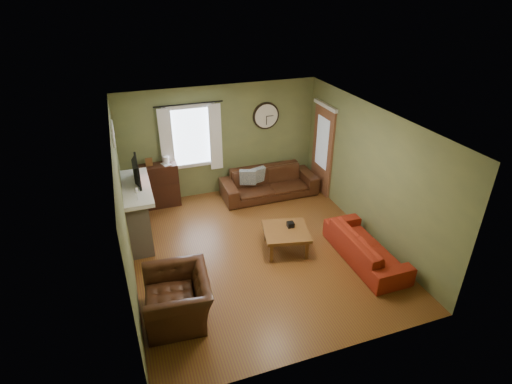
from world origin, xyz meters
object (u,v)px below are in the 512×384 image
object	(u,v)px
sofa_red	(366,247)
coffee_table	(286,240)
armchair	(178,298)
bookshelf	(160,186)
sofa_brown	(269,183)

from	to	relation	value
sofa_red	coffee_table	world-z (taller)	sofa_red
armchair	coffee_table	xyz separation A→B (m)	(2.23, 1.06, -0.14)
bookshelf	sofa_red	bearing A→B (deg)	-44.79
sofa_red	coffee_table	distance (m)	1.49
bookshelf	armchair	xyz separation A→B (m)	(-0.19, -3.57, -0.14)
sofa_brown	sofa_red	distance (m)	3.03
armchair	bookshelf	bearing A→B (deg)	-178.50
sofa_brown	coffee_table	size ratio (longest dim) A/B	2.72
bookshelf	coffee_table	xyz separation A→B (m)	(2.03, -2.52, -0.29)
sofa_red	coffee_table	size ratio (longest dim) A/B	2.31
sofa_red	armchair	xyz separation A→B (m)	(-3.50, -0.29, 0.08)
sofa_red	coffee_table	xyz separation A→B (m)	(-1.27, 0.76, -0.06)
bookshelf	coffee_table	world-z (taller)	bookshelf
sofa_brown	coffee_table	distance (m)	2.22
sofa_red	sofa_brown	bearing A→B (deg)	15.12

